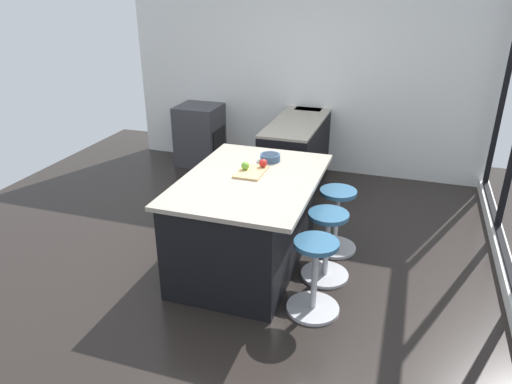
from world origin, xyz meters
name	(u,v)px	position (x,y,z in m)	size (l,w,h in m)	color
ground_plane	(236,257)	(0.00, 0.00, 0.00)	(7.04, 7.04, 0.00)	black
interior_partition_left	(304,66)	(-2.71, 0.00, 1.45)	(0.12, 4.98, 2.90)	silver
sink_cabinet	(304,144)	(-2.36, 0.13, 0.46)	(2.43, 0.60, 1.18)	black
oven_range	(200,135)	(-2.36, -1.44, 0.44)	(0.60, 0.61, 0.87)	#38383D
kitchen_island	(246,221)	(0.05, 0.13, 0.45)	(1.67, 1.18, 0.90)	black
stool_by_window	(336,222)	(-0.47, 0.90, 0.31)	(0.44, 0.44, 0.65)	#B7B7BC
stool_middle	(326,247)	(0.05, 0.90, 0.31)	(0.44, 0.44, 0.65)	#B7B7BC
stool_near_camera	(314,279)	(0.57, 0.90, 0.31)	(0.44, 0.44, 0.65)	#B7B7BC
cutting_board	(251,172)	(-0.06, 0.14, 0.91)	(0.36, 0.24, 0.02)	tan
apple_red	(263,163)	(-0.19, 0.22, 0.95)	(0.08, 0.08, 0.08)	red
apple_green	(245,166)	(-0.07, 0.08, 0.95)	(0.07, 0.07, 0.07)	#609E2D
fruit_bowl	(270,157)	(-0.42, 0.22, 0.94)	(0.20, 0.20, 0.07)	#334C6B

